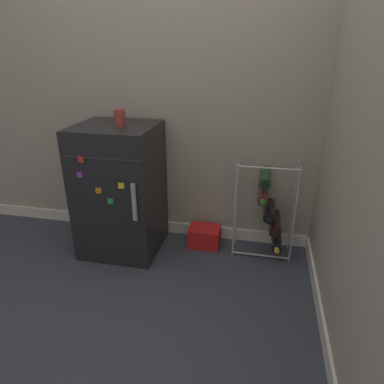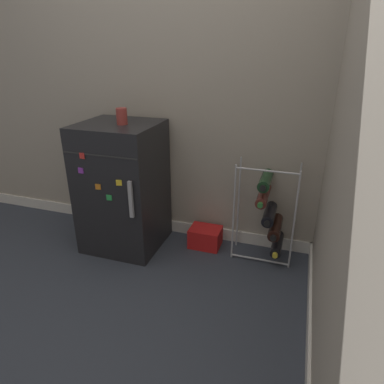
{
  "view_description": "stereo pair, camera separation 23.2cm",
  "coord_description": "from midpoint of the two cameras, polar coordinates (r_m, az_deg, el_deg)",
  "views": [
    {
      "loc": [
        0.46,
        -1.62,
        1.36
      ],
      "look_at": [
        0.01,
        0.47,
        0.45
      ],
      "focal_mm": 32.0,
      "sensor_mm": 36.0,
      "label": 1
    },
    {
      "loc": [
        0.68,
        -1.55,
        1.36
      ],
      "look_at": [
        0.01,
        0.47,
        0.45
      ],
      "focal_mm": 32.0,
      "sensor_mm": 36.0,
      "label": 2
    }
  ],
  "objects": [
    {
      "name": "ground_plane",
      "position": [
        2.17,
        -1.23,
        -15.81
      ],
      "size": [
        14.0,
        14.0,
        0.0
      ],
      "primitive_type": "plane",
      "color": "#333842"
    },
    {
      "name": "wall_back",
      "position": [
        2.37,
        4.59,
        20.11
      ],
      "size": [
        6.68,
        0.07,
        2.5
      ],
      "color": "#9E9384",
      "rests_on": "ground_plane"
    },
    {
      "name": "mini_fridge",
      "position": [
        2.43,
        -8.78,
        0.78
      ],
      "size": [
        0.52,
        0.52,
        0.9
      ],
      "color": "black",
      "rests_on": "ground_plane"
    },
    {
      "name": "wine_rack",
      "position": [
        2.35,
        15.66,
        -3.43
      ],
      "size": [
        0.4,
        0.32,
        0.68
      ],
      "color": "#B2B2B7",
      "rests_on": "ground_plane"
    },
    {
      "name": "soda_box",
      "position": [
        2.53,
        4.87,
        -7.56
      ],
      "size": [
        0.22,
        0.17,
        0.14
      ],
      "color": "red",
      "rests_on": "ground_plane"
    },
    {
      "name": "fridge_top_cup",
      "position": [
        2.25,
        -8.7,
        12.33
      ],
      "size": [
        0.07,
        0.07,
        0.1
      ],
      "color": "maroon",
      "rests_on": "mini_fridge"
    }
  ]
}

